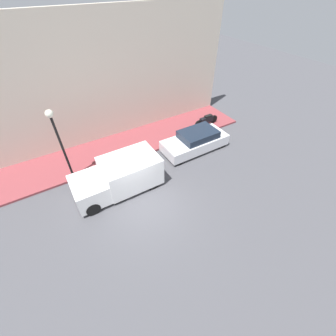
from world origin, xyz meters
name	(u,v)px	position (x,y,z in m)	size (l,w,h in m)	color
ground_plane	(146,206)	(0.00, 0.00, 0.00)	(60.00, 60.00, 0.00)	#47474C
sidewalk	(109,151)	(5.28, 0.00, 0.07)	(3.17, 19.60, 0.13)	brown
building_facade	(88,85)	(7.01, 0.00, 3.86)	(0.30, 19.60, 7.73)	beige
parked_car	(195,141)	(2.59, -5.00, 0.65)	(1.82, 4.32, 1.33)	silver
delivery_van	(119,176)	(1.79, 0.60, 0.91)	(2.08, 4.52, 1.78)	white
motorcycle_black	(206,120)	(4.46, -7.42, 0.56)	(0.30, 2.06, 0.78)	black
streetlamp	(57,132)	(3.96, 2.60, 3.08)	(0.39, 0.39, 4.14)	black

